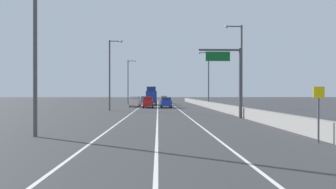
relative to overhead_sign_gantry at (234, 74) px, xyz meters
The scene contains 18 objects.
ground_plane 35.52m from the overhead_sign_gantry, 100.09° to the left, with size 320.00×320.00×0.00m, color #38383A.
lane_stripe_left 28.58m from the overhead_sign_gantry, 114.45° to the left, with size 0.16×130.00×0.00m, color silver.
lane_stripe_center 27.34m from the overhead_sign_gantry, 107.65° to the left, with size 0.16×130.00×0.00m, color silver.
lane_stripe_right 26.51m from the overhead_sign_gantry, 100.31° to the left, with size 0.16×130.00×0.00m, color silver.
jersey_barrier_right 11.53m from the overhead_sign_gantry, 82.82° to the left, with size 0.60×120.00×1.10m, color gray.
overhead_sign_gantry is the anchor object (origin of this frame).
speed_advisory_sign 16.47m from the overhead_sign_gantry, 88.43° to the right, with size 0.60×0.11×3.00m.
lamp_post_right_second 4.40m from the overhead_sign_gantry, 66.27° to the left, with size 2.14×0.44×10.91m.
lamp_post_right_third 27.03m from the overhead_sign_gantry, 86.59° to the left, with size 2.14×0.44×10.91m.
lamp_post_left_near 20.39m from the overhead_sign_gantry, 138.93° to the right, with size 2.14×0.44×10.91m.
lamp_post_left_mid 21.08m from the overhead_sign_gantry, 136.68° to the left, with size 2.14×0.44×10.91m.
lamp_post_left_far 44.91m from the overhead_sign_gantry, 109.88° to the left, with size 2.14×0.44×10.91m.
car_white_0 31.05m from the overhead_sign_gantry, 114.18° to the left, with size 2.04×4.78×2.07m.
car_blue_1 25.28m from the overhead_sign_gantry, 105.39° to the left, with size 2.11×4.67×1.97m.
car_red_2 26.16m from the overhead_sign_gantry, 112.57° to the left, with size 1.83×4.37×2.10m.
car_yellow_3 50.12m from the overhead_sign_gantry, 97.51° to the left, with size 1.94×4.73×2.04m.
car_gray_4 60.21m from the overhead_sign_gantry, 101.88° to the left, with size 1.82×4.16×1.86m.
box_truck 39.24m from the overhead_sign_gantry, 104.33° to the left, with size 2.62×7.63×4.30m.
Camera 1 is at (-1.93, -2.53, 2.63)m, focal length 32.12 mm.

